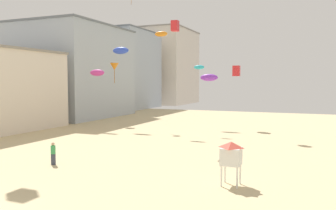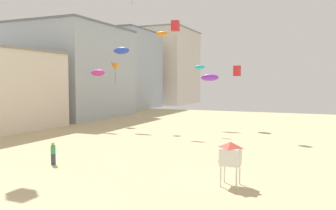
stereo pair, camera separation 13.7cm
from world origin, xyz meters
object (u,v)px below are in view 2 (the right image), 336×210
at_px(kite_cyan_parafoil, 200,67).
at_px(kite_red_box_2, 175,26).
at_px(kite_orange_parafoil, 162,34).
at_px(kite_purple_parafoil_2, 210,78).
at_px(kite_blue_parafoil, 121,51).
at_px(kite_magenta_parafoil, 98,73).
at_px(lifeguard_stand, 230,154).
at_px(kite_orange_delta, 115,67).
at_px(kite_flyer, 53,152).
at_px(kite_red_box, 237,71).

bearing_deg(kite_cyan_parafoil, kite_red_box_2, -87.24).
height_order(kite_orange_parafoil, kite_purple_parafoil_2, kite_orange_parafoil).
bearing_deg(kite_red_box_2, kite_blue_parafoil, 141.03).
bearing_deg(kite_magenta_parafoil, kite_red_box_2, -26.87).
bearing_deg(kite_cyan_parafoil, lifeguard_stand, -67.28).
distance_m(kite_orange_delta, kite_red_box_2, 19.26).
bearing_deg(kite_blue_parafoil, kite_magenta_parafoil, -131.84).
bearing_deg(kite_blue_parafoil, lifeguard_stand, -46.32).
bearing_deg(kite_purple_parafoil_2, kite_orange_delta, -178.18).
relative_size(kite_magenta_parafoil, kite_purple_parafoil_2, 0.90).
bearing_deg(kite_orange_delta, kite_red_box_2, -41.16).
bearing_deg(lifeguard_stand, kite_flyer, 165.05).
bearing_deg(kite_flyer, kite_cyan_parafoil, -33.31).
distance_m(lifeguard_stand, kite_red_box, 26.40).
height_order(lifeguard_stand, kite_orange_delta, kite_orange_delta).
height_order(kite_magenta_parafoil, kite_red_box_2, kite_red_box_2).
height_order(kite_blue_parafoil, kite_red_box_2, kite_red_box_2).
bearing_deg(kite_flyer, kite_orange_parafoil, -20.70).
bearing_deg(kite_magenta_parafoil, kite_orange_parafoil, 6.74).
xyz_separation_m(kite_blue_parafoil, kite_orange_delta, (-3.09, 3.44, -1.90)).
distance_m(kite_cyan_parafoil, kite_red_box_2, 9.46).
xyz_separation_m(lifeguard_stand, kite_orange_parafoil, (-12.65, 18.58, 9.86)).
bearing_deg(kite_purple_parafoil_2, kite_flyer, -101.21).
relative_size(kite_orange_parafoil, kite_purple_parafoil_2, 0.69).
xyz_separation_m(kite_orange_parafoil, kite_red_box, (7.66, 6.74, -4.30)).
bearing_deg(kite_flyer, lifeguard_stand, -109.69).
height_order(kite_orange_parafoil, kite_red_box_2, kite_orange_parafoil).
relative_size(kite_orange_parafoil, kite_red_box, 1.20).
bearing_deg(kite_purple_parafoil_2, kite_orange_parafoil, -130.51).
xyz_separation_m(kite_flyer, lifeguard_stand, (12.92, 0.04, 0.92)).
distance_m(kite_cyan_parafoil, kite_blue_parafoil, 11.06).
bearing_deg(kite_magenta_parafoil, kite_red_box, 25.64).
xyz_separation_m(kite_orange_parafoil, kite_cyan_parafoil, (4.43, 1.04, -3.99)).
height_order(kite_magenta_parafoil, kite_purple_parafoil_2, kite_magenta_parafoil).
relative_size(kite_cyan_parafoil, kite_purple_parafoil_2, 0.54).
height_order(kite_flyer, kite_red_box_2, kite_red_box_2).
height_order(kite_cyan_parafoil, kite_red_box, kite_red_box).
bearing_deg(kite_red_box, kite_cyan_parafoil, -119.60).
xyz_separation_m(kite_cyan_parafoil, kite_blue_parafoil, (-10.80, 0.29, 2.35)).
bearing_deg(kite_red_box, kite_orange_delta, -173.45).
distance_m(kite_flyer, kite_magenta_parafoil, 20.40).
bearing_deg(kite_flyer, kite_magenta_parafoil, 5.06).
xyz_separation_m(kite_blue_parafoil, kite_red_box, (14.03, 5.40, -2.65)).
distance_m(kite_magenta_parafoil, kite_blue_parafoil, 4.28).
xyz_separation_m(lifeguard_stand, kite_red_box, (-4.98, 25.32, 5.56)).
height_order(lifeguard_stand, kite_red_box_2, kite_red_box_2).
bearing_deg(kite_blue_parafoil, kite_orange_delta, 132.00).
distance_m(kite_flyer, kite_orange_delta, 26.15).
xyz_separation_m(lifeguard_stand, kite_orange_delta, (-22.11, 23.35, 6.31)).
relative_size(kite_cyan_parafoil, kite_red_box, 0.94).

